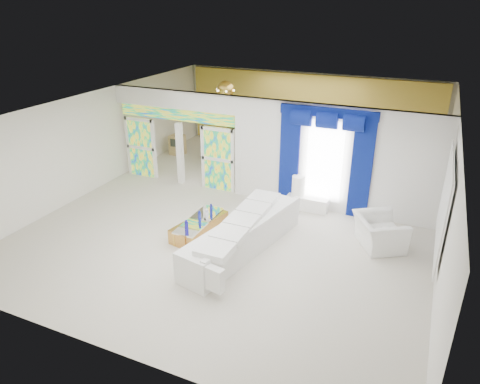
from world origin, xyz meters
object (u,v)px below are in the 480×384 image
at_px(white_sofa, 243,237).
at_px(grand_piano, 242,145).
at_px(armchair, 379,232).
at_px(coffee_table, 199,227).
at_px(console_table, 307,203).

distance_m(white_sofa, grand_piano, 6.59).
bearing_deg(grand_piano, armchair, -31.56).
xyz_separation_m(coffee_table, console_table, (2.13, 2.49, 0.01)).
distance_m(coffee_table, console_table, 3.28).
relative_size(white_sofa, grand_piano, 1.87).
height_order(white_sofa, coffee_table, white_sofa).
bearing_deg(white_sofa, grand_piano, 125.80).
height_order(coffee_table, armchair, armchair).
height_order(console_table, armchair, armchair).
bearing_deg(console_table, coffee_table, -130.63).
distance_m(white_sofa, coffee_table, 1.39).
xyz_separation_m(white_sofa, grand_piano, (-2.67, 6.03, 0.15)).
distance_m(console_table, armchair, 2.48).
height_order(console_table, grand_piano, grand_piano).
height_order(white_sofa, armchair, armchair).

